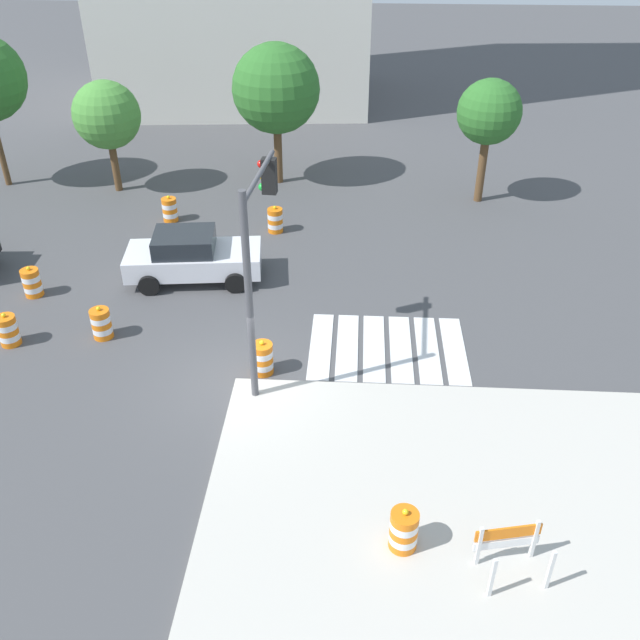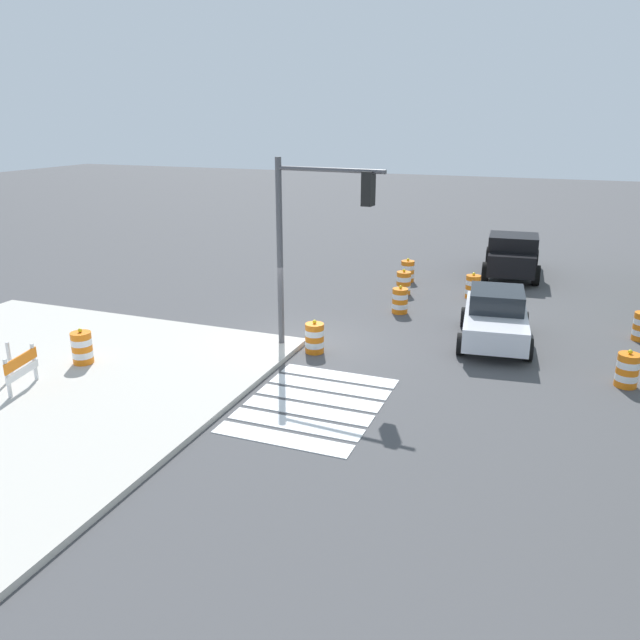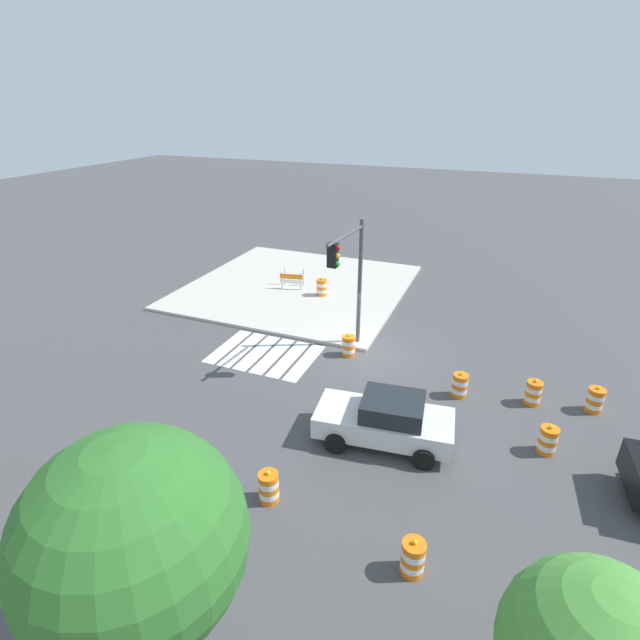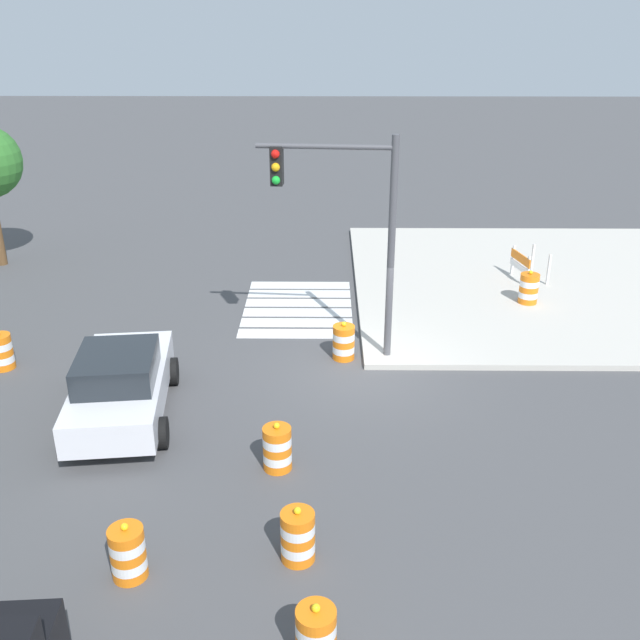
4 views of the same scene
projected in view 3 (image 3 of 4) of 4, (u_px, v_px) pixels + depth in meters
The scene contains 15 objects.
ground_plane at pixel (366, 352), 20.62m from camera, with size 120.00×120.00×0.00m, color #474749.
sidewalk_corner at pixel (298, 286), 27.66m from camera, with size 12.00×12.00×0.15m, color #BCB7AD.
crosswalk_stripes at pixel (265, 354), 20.46m from camera, with size 4.35×3.20×0.02m.
sports_car at pixel (386, 420), 14.99m from camera, with size 4.48×2.51×1.63m.
traffic_barrel_near_corner at pixel (533, 393), 17.00m from camera, with size 0.56×0.56×1.02m.
traffic_barrel_crosswalk_end at pixel (460, 385), 17.44m from camera, with size 0.56×0.56×1.02m.
traffic_barrel_median_near at pixel (348, 346), 20.23m from camera, with size 0.56×0.56×1.02m.
traffic_barrel_median_far at pixel (548, 440), 14.65m from camera, with size 0.56×0.56×1.02m.
traffic_barrel_far_curb at pixel (413, 557), 10.91m from camera, with size 0.56×0.56×1.02m.
traffic_barrel_lane_center at pixel (269, 487), 12.89m from camera, with size 0.56×0.56×1.02m.
traffic_barrel_opposite_curb at pixel (595, 400), 16.59m from camera, with size 0.56×0.56×1.02m.
traffic_barrel_on_sidewalk at pixel (322, 287), 26.02m from camera, with size 0.56×0.56×1.02m.
construction_barricade at pixel (292, 279), 26.94m from camera, with size 1.37×1.01×1.00m.
traffic_light_pole at pixel (350, 269), 18.74m from camera, with size 0.50×3.28×5.50m.
street_tree_streetside_mid at pixel (135, 540), 7.26m from camera, with size 3.52×3.52×5.68m.
Camera 3 is at (-4.91, 17.50, 10.04)m, focal length 26.68 mm.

